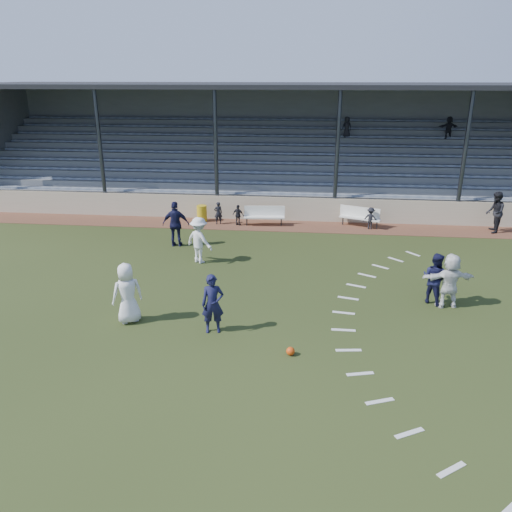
{
  "coord_description": "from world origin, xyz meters",
  "views": [
    {
      "loc": [
        1.68,
        -13.18,
        7.05
      ],
      "look_at": [
        0.0,
        2.5,
        1.3
      ],
      "focal_mm": 35.0,
      "sensor_mm": 36.0,
      "label": 1
    }
  ],
  "objects_px": {
    "trash_bin": "(202,213)",
    "player_navy_lead": "(213,304)",
    "football": "(290,351)",
    "player_white_lead": "(127,293)",
    "bench_left": "(264,214)",
    "official": "(495,212)",
    "bench_right": "(360,215)"
  },
  "relations": [
    {
      "from": "trash_bin",
      "to": "official",
      "type": "xyz_separation_m",
      "value": [
        14.07,
        -0.41,
        0.56
      ]
    },
    {
      "from": "player_navy_lead",
      "to": "official",
      "type": "bearing_deg",
      "value": 32.13
    },
    {
      "from": "player_white_lead",
      "to": "official",
      "type": "relative_size",
      "value": 0.96
    },
    {
      "from": "bench_left",
      "to": "bench_right",
      "type": "height_order",
      "value": "same"
    },
    {
      "from": "trash_bin",
      "to": "player_navy_lead",
      "type": "relative_size",
      "value": 0.46
    },
    {
      "from": "player_navy_lead",
      "to": "official",
      "type": "relative_size",
      "value": 0.91
    },
    {
      "from": "bench_right",
      "to": "player_navy_lead",
      "type": "height_order",
      "value": "player_navy_lead"
    },
    {
      "from": "bench_left",
      "to": "player_white_lead",
      "type": "bearing_deg",
      "value": -111.22
    },
    {
      "from": "bench_left",
      "to": "player_white_lead",
      "type": "relative_size",
      "value": 1.09
    },
    {
      "from": "football",
      "to": "player_white_lead",
      "type": "height_order",
      "value": "player_white_lead"
    },
    {
      "from": "football",
      "to": "player_white_lead",
      "type": "bearing_deg",
      "value": 163.91
    },
    {
      "from": "bench_right",
      "to": "official",
      "type": "height_order",
      "value": "official"
    },
    {
      "from": "trash_bin",
      "to": "bench_left",
      "type": "bearing_deg",
      "value": -6.63
    },
    {
      "from": "football",
      "to": "bench_left",
      "type": "bearing_deg",
      "value": 98.52
    },
    {
      "from": "bench_right",
      "to": "football",
      "type": "bearing_deg",
      "value": -81.61
    },
    {
      "from": "bench_left",
      "to": "trash_bin",
      "type": "distance_m",
      "value": 3.24
    },
    {
      "from": "player_white_lead",
      "to": "football",
      "type": "bearing_deg",
      "value": 129.81
    },
    {
      "from": "bench_right",
      "to": "official",
      "type": "xyz_separation_m",
      "value": [
        6.18,
        -0.35,
        0.4
      ]
    },
    {
      "from": "bench_left",
      "to": "official",
      "type": "xyz_separation_m",
      "value": [
        10.85,
        -0.04,
        0.4
      ]
    },
    {
      "from": "bench_right",
      "to": "trash_bin",
      "type": "height_order",
      "value": "bench_right"
    },
    {
      "from": "player_white_lead",
      "to": "official",
      "type": "xyz_separation_m",
      "value": [
        13.97,
        10.6,
        0.06
      ]
    },
    {
      "from": "bench_left",
      "to": "bench_right",
      "type": "xyz_separation_m",
      "value": [
        4.67,
        0.32,
        0.0
      ]
    },
    {
      "from": "football",
      "to": "player_white_lead",
      "type": "xyz_separation_m",
      "value": [
        -4.93,
        1.42,
        0.82
      ]
    },
    {
      "from": "bench_right",
      "to": "player_navy_lead",
      "type": "relative_size",
      "value": 1.14
    },
    {
      "from": "bench_left",
      "to": "football",
      "type": "bearing_deg",
      "value": -86.32
    },
    {
      "from": "bench_left",
      "to": "trash_bin",
      "type": "bearing_deg",
      "value": 168.53
    },
    {
      "from": "football",
      "to": "player_navy_lead",
      "type": "bearing_deg",
      "value": 154.98
    },
    {
      "from": "bench_right",
      "to": "official",
      "type": "relative_size",
      "value": 1.04
    },
    {
      "from": "player_white_lead",
      "to": "official",
      "type": "distance_m",
      "value": 17.54
    },
    {
      "from": "official",
      "to": "trash_bin",
      "type": "bearing_deg",
      "value": -81.85
    },
    {
      "from": "player_navy_lead",
      "to": "official",
      "type": "height_order",
      "value": "official"
    },
    {
      "from": "football",
      "to": "player_navy_lead",
      "type": "distance_m",
      "value": 2.63
    }
  ]
}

